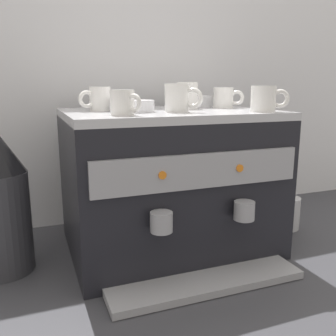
{
  "coord_description": "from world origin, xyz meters",
  "views": [
    {
      "loc": [
        -0.41,
        -1.06,
        0.51
      ],
      "look_at": [
        0.0,
        0.0,
        0.26
      ],
      "focal_mm": 39.58,
      "sensor_mm": 36.0,
      "label": 1
    }
  ],
  "objects_px": {
    "ceramic_cup_4": "(186,96)",
    "ceramic_bowl_1": "(106,103)",
    "ceramic_bowl_0": "(133,106)",
    "ceramic_bowl_2": "(195,102)",
    "ceramic_cup_0": "(99,99)",
    "ceramic_cup_1": "(178,98)",
    "ceramic_cup_5": "(224,98)",
    "espresso_machine": "(169,181)",
    "milk_pitcher": "(286,213)",
    "ceramic_cup_2": "(123,103)",
    "ceramic_cup_3": "(265,99)"
  },
  "relations": [
    {
      "from": "espresso_machine",
      "to": "ceramic_cup_2",
      "type": "relative_size",
      "value": 6.92
    },
    {
      "from": "ceramic_cup_5",
      "to": "ceramic_bowl_1",
      "type": "xyz_separation_m",
      "value": [
        -0.38,
        0.08,
        -0.01
      ]
    },
    {
      "from": "ceramic_cup_3",
      "to": "ceramic_bowl_0",
      "type": "relative_size",
      "value": 0.85
    },
    {
      "from": "espresso_machine",
      "to": "ceramic_cup_3",
      "type": "xyz_separation_m",
      "value": [
        0.23,
        -0.16,
        0.26
      ]
    },
    {
      "from": "espresso_machine",
      "to": "ceramic_cup_1",
      "type": "xyz_separation_m",
      "value": [
        -0.0,
        -0.09,
        0.26
      ]
    },
    {
      "from": "ceramic_bowl_0",
      "to": "ceramic_bowl_2",
      "type": "xyz_separation_m",
      "value": [
        0.27,
        0.16,
        0.0
      ]
    },
    {
      "from": "ceramic_bowl_1",
      "to": "ceramic_bowl_2",
      "type": "height_order",
      "value": "ceramic_bowl_1"
    },
    {
      "from": "ceramic_cup_2",
      "to": "ceramic_cup_5",
      "type": "bearing_deg",
      "value": 24.84
    },
    {
      "from": "ceramic_cup_5",
      "to": "ceramic_bowl_2",
      "type": "bearing_deg",
      "value": 124.87
    },
    {
      "from": "espresso_machine",
      "to": "ceramic_bowl_2",
      "type": "bearing_deg",
      "value": 40.51
    },
    {
      "from": "ceramic_cup_1",
      "to": "ceramic_bowl_2",
      "type": "height_order",
      "value": "ceramic_cup_1"
    },
    {
      "from": "ceramic_bowl_0",
      "to": "ceramic_bowl_1",
      "type": "bearing_deg",
      "value": 106.94
    },
    {
      "from": "ceramic_cup_3",
      "to": "ceramic_bowl_1",
      "type": "xyz_separation_m",
      "value": [
        -0.4,
        0.27,
        -0.02
      ]
    },
    {
      "from": "ceramic_cup_3",
      "to": "ceramic_cup_4",
      "type": "bearing_deg",
      "value": 129.23
    },
    {
      "from": "ceramic_cup_0",
      "to": "ceramic_cup_1",
      "type": "height_order",
      "value": "ceramic_cup_1"
    },
    {
      "from": "ceramic_bowl_0",
      "to": "ceramic_cup_0",
      "type": "bearing_deg",
      "value": 142.81
    },
    {
      "from": "ceramic_cup_2",
      "to": "ceramic_bowl_1",
      "type": "xyz_separation_m",
      "value": [
        0.01,
        0.26,
        -0.01
      ]
    },
    {
      "from": "ceramic_cup_4",
      "to": "espresso_machine",
      "type": "bearing_deg",
      "value": -153.89
    },
    {
      "from": "ceramic_cup_5",
      "to": "ceramic_bowl_2",
      "type": "relative_size",
      "value": 0.82
    },
    {
      "from": "ceramic_cup_0",
      "to": "ceramic_bowl_1",
      "type": "bearing_deg",
      "value": 66.76
    },
    {
      "from": "espresso_machine",
      "to": "ceramic_cup_5",
      "type": "height_order",
      "value": "ceramic_cup_5"
    },
    {
      "from": "ceramic_cup_1",
      "to": "ceramic_cup_2",
      "type": "xyz_separation_m",
      "value": [
        -0.17,
        -0.06,
        -0.01
      ]
    },
    {
      "from": "ceramic_cup_2",
      "to": "ceramic_bowl_0",
      "type": "xyz_separation_m",
      "value": [
        0.05,
        0.11,
        -0.02
      ]
    },
    {
      "from": "ceramic_cup_4",
      "to": "ceramic_cup_5",
      "type": "xyz_separation_m",
      "value": [
        0.14,
        -0.0,
        -0.01
      ]
    },
    {
      "from": "ceramic_cup_1",
      "to": "ceramic_bowl_1",
      "type": "relative_size",
      "value": 0.94
    },
    {
      "from": "ceramic_cup_3",
      "to": "milk_pitcher",
      "type": "distance_m",
      "value": 0.5
    },
    {
      "from": "ceramic_cup_1",
      "to": "ceramic_bowl_0",
      "type": "relative_size",
      "value": 0.76
    },
    {
      "from": "ceramic_cup_2",
      "to": "ceramic_cup_3",
      "type": "distance_m",
      "value": 0.41
    },
    {
      "from": "ceramic_cup_1",
      "to": "milk_pitcher",
      "type": "relative_size",
      "value": 0.82
    },
    {
      "from": "ceramic_cup_0",
      "to": "ceramic_bowl_2",
      "type": "bearing_deg",
      "value": 15.45
    },
    {
      "from": "ceramic_cup_1",
      "to": "ceramic_bowl_2",
      "type": "relative_size",
      "value": 0.81
    },
    {
      "from": "ceramic_bowl_2",
      "to": "milk_pitcher",
      "type": "relative_size",
      "value": 1.01
    },
    {
      "from": "ceramic_cup_1",
      "to": "ceramic_cup_5",
      "type": "height_order",
      "value": "ceramic_cup_1"
    },
    {
      "from": "espresso_machine",
      "to": "ceramic_cup_1",
      "type": "relative_size",
      "value": 6.52
    },
    {
      "from": "ceramic_bowl_1",
      "to": "milk_pitcher",
      "type": "xyz_separation_m",
      "value": [
        0.63,
        -0.13,
        -0.4
      ]
    },
    {
      "from": "espresso_machine",
      "to": "ceramic_cup_4",
      "type": "distance_m",
      "value": 0.28
    },
    {
      "from": "ceramic_cup_1",
      "to": "ceramic_cup_2",
      "type": "bearing_deg",
      "value": -162.19
    },
    {
      "from": "ceramic_cup_0",
      "to": "ceramic_bowl_1",
      "type": "relative_size",
      "value": 0.96
    },
    {
      "from": "milk_pitcher",
      "to": "ceramic_bowl_2",
      "type": "bearing_deg",
      "value": 156.02
    },
    {
      "from": "ceramic_cup_0",
      "to": "milk_pitcher",
      "type": "bearing_deg",
      "value": -3.42
    },
    {
      "from": "ceramic_bowl_0",
      "to": "ceramic_bowl_2",
      "type": "relative_size",
      "value": 1.06
    },
    {
      "from": "ceramic_cup_2",
      "to": "ceramic_bowl_0",
      "type": "height_order",
      "value": "ceramic_cup_2"
    },
    {
      "from": "ceramic_cup_4",
      "to": "ceramic_bowl_1",
      "type": "height_order",
      "value": "ceramic_cup_4"
    },
    {
      "from": "ceramic_cup_4",
      "to": "ceramic_bowl_2",
      "type": "bearing_deg",
      "value": 50.55
    },
    {
      "from": "ceramic_cup_3",
      "to": "ceramic_cup_4",
      "type": "distance_m",
      "value": 0.25
    },
    {
      "from": "ceramic_cup_2",
      "to": "ceramic_bowl_1",
      "type": "bearing_deg",
      "value": 88.1
    },
    {
      "from": "ceramic_cup_3",
      "to": "ceramic_cup_2",
      "type": "bearing_deg",
      "value": 177.99
    },
    {
      "from": "ceramic_cup_1",
      "to": "ceramic_cup_5",
      "type": "xyz_separation_m",
      "value": [
        0.22,
        0.12,
        -0.01
      ]
    },
    {
      "from": "ceramic_bowl_0",
      "to": "milk_pitcher",
      "type": "bearing_deg",
      "value": 2.3
    },
    {
      "from": "ceramic_bowl_0",
      "to": "ceramic_bowl_2",
      "type": "bearing_deg",
      "value": 30.68
    }
  ]
}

